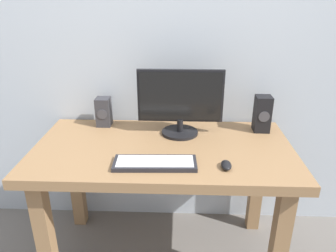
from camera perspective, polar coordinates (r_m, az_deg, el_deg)
ground_plane at (r=2.20m, az=-0.76°, el=-21.29°), size 6.00×6.00×0.00m
desk at (r=1.81m, az=-0.86°, el=-6.84°), size 1.40×0.74×0.75m
monitor at (r=1.85m, az=2.18°, el=4.28°), size 0.49×0.21×0.38m
keyboard_primary at (r=1.57m, az=-2.30°, el=-6.54°), size 0.41×0.16×0.02m
mouse at (r=1.57m, az=10.22°, el=-6.80°), size 0.05×0.09×0.03m
speaker_right at (r=1.99m, az=16.28°, el=2.08°), size 0.09×0.10×0.22m
speaker_left at (r=2.04m, az=-11.27°, el=2.47°), size 0.09×0.09×0.18m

